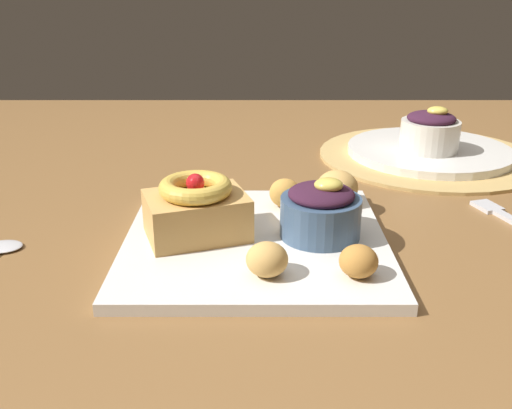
{
  "coord_description": "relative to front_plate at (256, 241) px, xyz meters",
  "views": [
    {
      "loc": [
        0.04,
        -0.77,
        1.0
      ],
      "look_at": [
        0.04,
        -0.19,
        0.77
      ],
      "focal_mm": 40.48,
      "sensor_mm": 36.0,
      "label": 1
    }
  ],
  "objects": [
    {
      "name": "fritter_extra",
      "position": [
        0.09,
        -0.09,
        0.02
      ],
      "size": [
        0.04,
        0.04,
        0.03
      ],
      "primitive_type": "ellipsoid",
      "color": "#BC7F38",
      "rests_on": "front_plate"
    },
    {
      "name": "front_plate",
      "position": [
        0.0,
        0.0,
        0.0
      ],
      "size": [
        0.28,
        0.28,
        0.01
      ],
      "primitive_type": "cube",
      "color": "white",
      "rests_on": "dining_table"
    },
    {
      "name": "fritter_back",
      "position": [
        0.1,
        0.09,
        0.03
      ],
      "size": [
        0.05,
        0.05,
        0.04
      ],
      "primitive_type": "ellipsoid",
      "color": "tan",
      "rests_on": "front_plate"
    },
    {
      "name": "fritter_middle",
      "position": [
        0.01,
        -0.09,
        0.02
      ],
      "size": [
        0.04,
        0.04,
        0.03
      ],
      "primitive_type": "ellipsoid",
      "color": "tan",
      "rests_on": "front_plate"
    },
    {
      "name": "fork",
      "position": [
        0.3,
        0.07,
        -0.0
      ],
      "size": [
        0.06,
        0.12,
        0.0
      ],
      "rotation": [
        0.0,
        0.0,
        1.88
      ],
      "color": "silver",
      "rests_on": "dining_table"
    },
    {
      "name": "woven_placemat",
      "position": [
        0.28,
        0.32,
        -0.0
      ],
      "size": [
        0.35,
        0.35,
        0.0
      ],
      "primitive_type": "cylinder",
      "color": "tan",
      "rests_on": "dining_table"
    },
    {
      "name": "back_plate",
      "position": [
        0.28,
        0.32,
        0.01
      ],
      "size": [
        0.26,
        0.26,
        0.01
      ],
      "primitive_type": "cylinder",
      "color": "white",
      "rests_on": "woven_placemat"
    },
    {
      "name": "fritter_front",
      "position": [
        0.04,
        0.08,
        0.02
      ],
      "size": [
        0.04,
        0.03,
        0.03
      ],
      "primitive_type": "ellipsoid",
      "color": "gold",
      "rests_on": "front_plate"
    },
    {
      "name": "back_ramekin",
      "position": [
        0.27,
        0.3,
        0.04
      ],
      "size": [
        0.09,
        0.09,
        0.07
      ],
      "color": "silver",
      "rests_on": "back_plate"
    },
    {
      "name": "cake_slice",
      "position": [
        -0.06,
        0.0,
        0.04
      ],
      "size": [
        0.12,
        0.1,
        0.07
      ],
      "rotation": [
        0.0,
        0.0,
        0.33
      ],
      "color": "tan",
      "rests_on": "front_plate"
    },
    {
      "name": "berry_ramekin",
      "position": [
        0.07,
        0.0,
        0.03
      ],
      "size": [
        0.09,
        0.09,
        0.07
      ],
      "color": "#3D5675",
      "rests_on": "front_plate"
    },
    {
      "name": "dining_table",
      "position": [
        -0.04,
        0.21,
        -0.09
      ],
      "size": [
        1.47,
        1.1,
        0.73
      ],
      "color": "brown",
      "rests_on": "ground_plane"
    }
  ]
}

